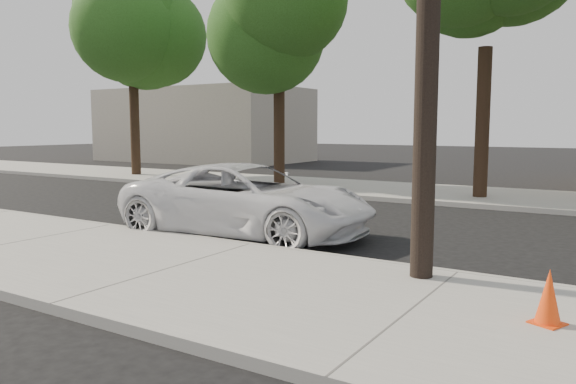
# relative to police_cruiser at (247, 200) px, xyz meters

# --- Properties ---
(ground) EXTENTS (120.00, 120.00, 0.00)m
(ground) POSITION_rel_police_cruiser_xyz_m (1.02, 0.81, -0.79)
(ground) COLOR black
(ground) RESTS_ON ground
(near_sidewalk) EXTENTS (90.00, 4.40, 0.15)m
(near_sidewalk) POSITION_rel_police_cruiser_xyz_m (1.02, -3.49, -0.72)
(near_sidewalk) COLOR gray
(near_sidewalk) RESTS_ON ground
(far_sidewalk) EXTENTS (90.00, 5.00, 0.15)m
(far_sidewalk) POSITION_rel_police_cruiser_xyz_m (1.02, 9.31, -0.72)
(far_sidewalk) COLOR gray
(far_sidewalk) RESTS_ON ground
(curb_near) EXTENTS (90.00, 0.12, 0.16)m
(curb_near) POSITION_rel_police_cruiser_xyz_m (1.02, -1.29, -0.72)
(curb_near) COLOR #9E9B93
(curb_near) RESTS_ON ground
(building_far) EXTENTS (14.00, 8.00, 5.00)m
(building_far) POSITION_rel_police_cruiser_xyz_m (-18.98, 20.81, 1.71)
(building_far) COLOR gray
(building_far) RESTS_ON ground
(tree_a) EXTENTS (4.65, 4.50, 9.00)m
(tree_a) POSITION_rel_police_cruiser_xyz_m (-12.78, 8.66, 5.74)
(tree_a) COLOR black
(tree_a) RESTS_ON far_sidewalk
(tree_b) EXTENTS (4.34, 4.20, 8.45)m
(tree_b) POSITION_rel_police_cruiser_xyz_m (-4.79, 8.87, 5.36)
(tree_b) COLOR black
(tree_b) RESTS_ON far_sidewalk
(police_cruiser) EXTENTS (5.88, 3.00, 1.59)m
(police_cruiser) POSITION_rel_police_cruiser_xyz_m (0.00, 0.00, 0.00)
(police_cruiser) COLOR silver
(police_cruiser) RESTS_ON ground
(traffic_cone) EXTENTS (0.44, 0.44, 0.65)m
(traffic_cone) POSITION_rel_police_cruiser_xyz_m (6.53, -3.13, -0.33)
(traffic_cone) COLOR #F6400C
(traffic_cone) RESTS_ON near_sidewalk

